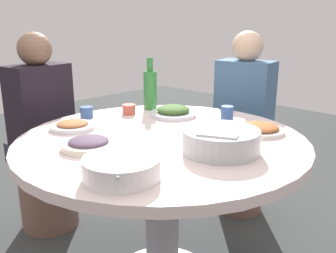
# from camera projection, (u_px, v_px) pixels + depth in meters

# --- Properties ---
(round_dining_table) EXTENTS (1.28, 1.28, 0.76)m
(round_dining_table) POSITION_uv_depth(u_px,v_px,m) (162.00, 168.00, 1.70)
(round_dining_table) COLOR #99999E
(round_dining_table) RESTS_ON ground
(rice_bowl) EXTENTS (0.31, 0.31, 0.10)m
(rice_bowl) POSITION_uv_depth(u_px,v_px,m) (221.00, 140.00, 1.47)
(rice_bowl) COLOR #B2B5BA
(rice_bowl) RESTS_ON round_dining_table
(soup_bowl) EXTENTS (0.26, 0.26, 0.07)m
(soup_bowl) POSITION_uv_depth(u_px,v_px,m) (122.00, 169.00, 1.23)
(soup_bowl) COLOR silver
(soup_bowl) RESTS_ON round_dining_table
(dish_tofu_braise) EXTENTS (0.21, 0.21, 0.04)m
(dish_tofu_braise) POSITION_uv_depth(u_px,v_px,m) (73.00, 125.00, 1.78)
(dish_tofu_braise) COLOR silver
(dish_tofu_braise) RESTS_ON round_dining_table
(dish_greens) EXTENTS (0.25, 0.25, 0.06)m
(dish_greens) POSITION_uv_depth(u_px,v_px,m) (173.00, 112.00, 2.02)
(dish_greens) COLOR silver
(dish_greens) RESTS_ON round_dining_table
(dish_eggplant) EXTENTS (0.22, 0.22, 0.05)m
(dish_eggplant) POSITION_uv_depth(u_px,v_px,m) (89.00, 144.00, 1.51)
(dish_eggplant) COLOR silver
(dish_eggplant) RESTS_ON round_dining_table
(dish_stirfry) EXTENTS (0.23, 0.23, 0.04)m
(dish_stirfry) POSITION_uv_depth(u_px,v_px,m) (259.00, 129.00, 1.72)
(dish_stirfry) COLOR silver
(dish_stirfry) RESTS_ON round_dining_table
(green_bottle) EXTENTS (0.08, 0.08, 0.30)m
(green_bottle) POSITION_uv_depth(u_px,v_px,m) (150.00, 89.00, 2.15)
(green_bottle) COLOR #328239
(green_bottle) RESTS_ON round_dining_table
(tea_cup_near) EXTENTS (0.07, 0.07, 0.06)m
(tea_cup_near) POSITION_uv_depth(u_px,v_px,m) (87.00, 112.00, 1.98)
(tea_cup_near) COLOR #355692
(tea_cup_near) RESTS_ON round_dining_table
(tea_cup_far) EXTENTS (0.06, 0.06, 0.07)m
(tea_cup_far) POSITION_uv_depth(u_px,v_px,m) (227.00, 113.00, 1.94)
(tea_cup_far) COLOR #30528D
(tea_cup_far) RESTS_ON round_dining_table
(tea_cup_side) EXTENTS (0.07, 0.07, 0.05)m
(tea_cup_side) POSITION_uv_depth(u_px,v_px,m) (129.00, 109.00, 2.05)
(tea_cup_side) COLOR #C85544
(tea_cup_side) RESTS_ON round_dining_table
(stool_for_diner_left) EXTENTS (0.35, 0.35, 0.43)m
(stool_for_diner_left) POSITION_uv_depth(u_px,v_px,m) (49.00, 193.00, 2.33)
(stool_for_diner_left) COLOR brown
(stool_for_diner_left) RESTS_ON ground
(diner_left) EXTENTS (0.36, 0.38, 0.76)m
(diner_left) POSITION_uv_depth(u_px,v_px,m) (40.00, 110.00, 2.18)
(diner_left) COLOR #2D333D
(diner_left) RESTS_ON stool_for_diner_left
(stool_for_diner_right) EXTENTS (0.30, 0.30, 0.43)m
(stool_for_diner_right) POSITION_uv_depth(u_px,v_px,m) (240.00, 179.00, 2.52)
(stool_for_diner_right) COLOR brown
(stool_for_diner_right) RESTS_ON ground
(diner_right) EXTENTS (0.39, 0.37, 0.76)m
(diner_right) POSITION_uv_depth(u_px,v_px,m) (244.00, 102.00, 2.38)
(diner_right) COLOR #2D333D
(diner_right) RESTS_ON stool_for_diner_right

